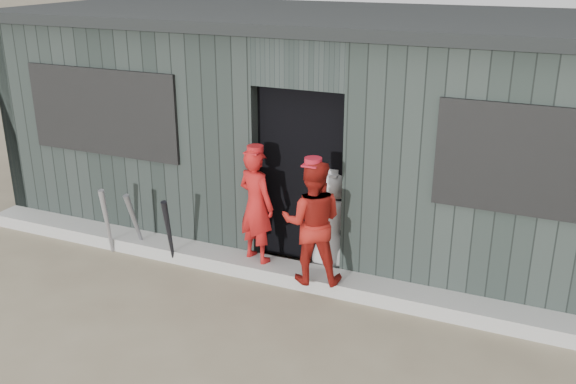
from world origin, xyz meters
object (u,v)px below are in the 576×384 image
at_px(player_grey_back, 332,222).
at_px(dugout, 344,125).
at_px(player_red_left, 256,205).
at_px(bat_left, 107,221).
at_px(bat_right, 169,233).
at_px(player_red_right, 312,222).
at_px(bat_mid, 135,223).

height_order(player_grey_back, dugout, dugout).
bearing_deg(player_red_left, bat_left, 29.63).
xyz_separation_m(bat_right, player_red_right, (1.63, 0.09, 0.37)).
bearing_deg(player_red_right, player_grey_back, -109.13).
xyz_separation_m(bat_mid, player_grey_back, (2.18, 0.51, 0.20)).
bearing_deg(player_red_right, dugout, -97.40).
height_order(bat_mid, player_grey_back, player_grey_back).
bearing_deg(bat_left, player_grey_back, 14.45).
bearing_deg(dugout, player_red_right, -80.09).
relative_size(bat_mid, player_red_right, 0.62).
bearing_deg(bat_left, bat_right, 0.66).
height_order(bat_left, bat_right, bat_right).
bearing_deg(bat_mid, bat_left, -155.65).
distance_m(player_red_left, player_grey_back, 0.83).
distance_m(bat_mid, player_grey_back, 2.25).
bearing_deg(bat_right, bat_left, -179.34).
distance_m(bat_left, player_red_right, 2.49).
distance_m(bat_right, player_grey_back, 1.77).
height_order(bat_right, dugout, dugout).
xyz_separation_m(bat_left, dugout, (2.13, 1.94, 0.88)).
distance_m(bat_left, bat_mid, 0.32).
relative_size(bat_right, player_red_left, 0.66).
xyz_separation_m(player_grey_back, dugout, (-0.34, 1.30, 0.71)).
height_order(bat_mid, bat_right, bat_right).
height_order(bat_right, player_red_right, player_red_right).
xyz_separation_m(player_red_left, player_grey_back, (0.73, 0.34, -0.19)).
height_order(bat_mid, player_red_right, player_red_right).
bearing_deg(player_grey_back, dugout, -88.38).
bearing_deg(bat_mid, player_grey_back, 13.04).
bearing_deg(bat_left, player_red_left, 9.84).
distance_m(player_red_left, dugout, 1.76).
xyz_separation_m(bat_right, player_red_left, (0.92, 0.29, 0.36)).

